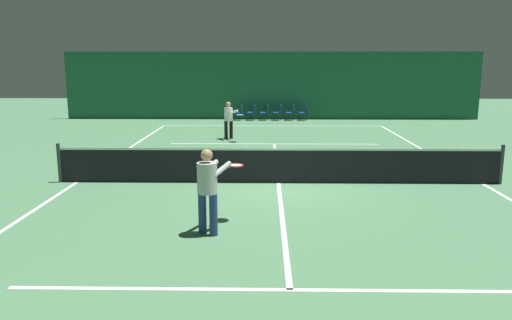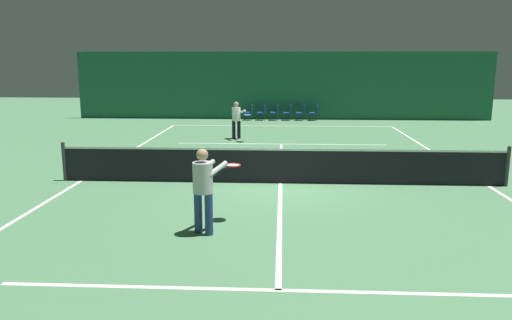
% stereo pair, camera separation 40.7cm
% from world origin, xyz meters
% --- Properties ---
extents(ground_plane, '(60.00, 60.00, 0.00)m').
position_xyz_m(ground_plane, '(0.00, 0.00, 0.00)').
color(ground_plane, '#4C7F56').
extents(backdrop_curtain, '(23.00, 0.12, 3.72)m').
position_xyz_m(backdrop_curtain, '(0.00, 14.84, 1.86)').
color(backdrop_curtain, '#1E5B3D').
rests_on(backdrop_curtain, ground).
extents(court_line_baseline_far, '(11.00, 0.10, 0.00)m').
position_xyz_m(court_line_baseline_far, '(0.00, 11.90, 0.00)').
color(court_line_baseline_far, white).
rests_on(court_line_baseline_far, ground).
extents(court_line_service_far, '(8.25, 0.10, 0.00)m').
position_xyz_m(court_line_service_far, '(0.00, 6.40, 0.00)').
color(court_line_service_far, white).
rests_on(court_line_service_far, ground).
extents(court_line_service_near, '(8.25, 0.10, 0.00)m').
position_xyz_m(court_line_service_near, '(0.00, -6.40, 0.00)').
color(court_line_service_near, white).
rests_on(court_line_service_near, ground).
extents(court_line_sideline_left, '(0.10, 23.80, 0.00)m').
position_xyz_m(court_line_sideline_left, '(-5.50, 0.00, 0.00)').
color(court_line_sideline_left, white).
rests_on(court_line_sideline_left, ground).
extents(court_line_sideline_right, '(0.10, 23.80, 0.00)m').
position_xyz_m(court_line_sideline_right, '(5.50, 0.00, 0.00)').
color(court_line_sideline_right, white).
rests_on(court_line_sideline_right, ground).
extents(court_line_centre, '(0.10, 12.80, 0.00)m').
position_xyz_m(court_line_centre, '(0.00, 0.00, 0.00)').
color(court_line_centre, white).
rests_on(court_line_centre, ground).
extents(tennis_net, '(12.00, 0.10, 1.07)m').
position_xyz_m(tennis_net, '(0.00, 0.00, 0.51)').
color(tennis_net, black).
rests_on(tennis_net, ground).
extents(player_near, '(0.97, 1.35, 1.66)m').
position_xyz_m(player_near, '(-1.43, -4.02, 0.97)').
color(player_near, navy).
rests_on(player_near, ground).
extents(player_far, '(1.00, 1.28, 1.56)m').
position_xyz_m(player_far, '(-1.88, 7.63, 0.91)').
color(player_far, black).
rests_on(player_far, ground).
extents(courtside_chair_0, '(0.44, 0.44, 0.84)m').
position_xyz_m(courtside_chair_0, '(-1.77, 14.29, 0.49)').
color(courtside_chair_0, '#2D2D2D').
rests_on(courtside_chair_0, ground).
extents(courtside_chair_1, '(0.44, 0.44, 0.84)m').
position_xyz_m(courtside_chair_1, '(-1.06, 14.29, 0.49)').
color(courtside_chair_1, '#2D2D2D').
rests_on(courtside_chair_1, ground).
extents(courtside_chair_2, '(0.44, 0.44, 0.84)m').
position_xyz_m(courtside_chair_2, '(-0.34, 14.29, 0.49)').
color(courtside_chair_2, '#2D2D2D').
rests_on(courtside_chair_2, ground).
extents(courtside_chair_3, '(0.44, 0.44, 0.84)m').
position_xyz_m(courtside_chair_3, '(0.37, 14.29, 0.49)').
color(courtside_chair_3, '#2D2D2D').
rests_on(courtside_chair_3, ground).
extents(courtside_chair_4, '(0.44, 0.44, 0.84)m').
position_xyz_m(courtside_chair_4, '(1.09, 14.29, 0.49)').
color(courtside_chair_4, '#2D2D2D').
rests_on(courtside_chair_4, ground).
extents(courtside_chair_5, '(0.44, 0.44, 0.84)m').
position_xyz_m(courtside_chair_5, '(1.80, 14.29, 0.49)').
color(courtside_chair_5, '#2D2D2D').
rests_on(courtside_chair_5, ground).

